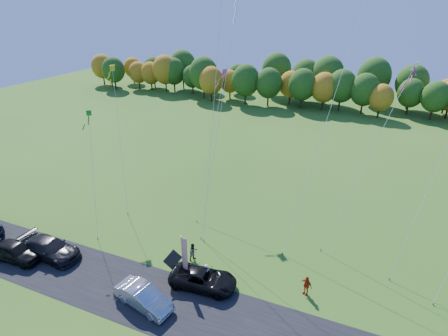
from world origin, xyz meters
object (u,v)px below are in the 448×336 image
at_px(silver_sedan, 144,297).
at_px(person_east, 306,285).
at_px(black_suv, 203,279).
at_px(feather_flag, 184,254).

bearing_deg(silver_sedan, person_east, -50.19).
height_order(black_suv, silver_sedan, silver_sedan).
height_order(person_east, feather_flag, feather_flag).
relative_size(black_suv, silver_sedan, 1.12).
bearing_deg(silver_sedan, feather_flag, -10.77).
distance_m(black_suv, person_east, 8.04).
bearing_deg(silver_sedan, black_suv, -31.16).
xyz_separation_m(silver_sedan, person_east, (10.95, 5.76, 0.05)).
relative_size(person_east, feather_flag, 0.40).
xyz_separation_m(black_suv, silver_sedan, (-3.25, -3.45, 0.04)).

